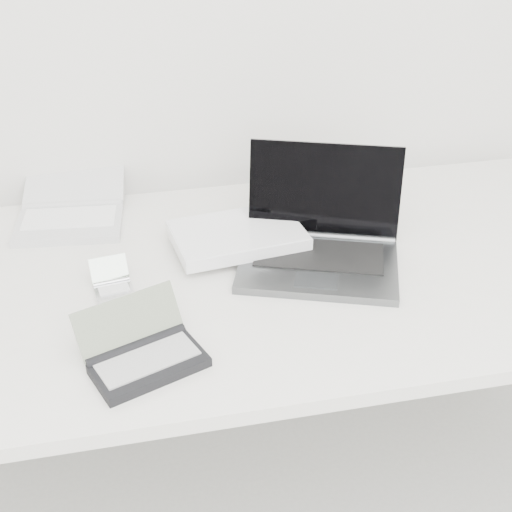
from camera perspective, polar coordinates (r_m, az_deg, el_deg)
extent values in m
cube|color=white|center=(1.49, 0.80, -1.51)|extent=(1.60, 0.80, 0.03)
cylinder|color=silver|center=(2.22, 17.90, -2.14)|extent=(0.04, 0.04, 0.70)
cube|color=#535658|center=(1.48, 4.99, -0.85)|extent=(0.38, 0.32, 0.02)
cube|color=black|center=(1.50, 5.08, 0.11)|extent=(0.29, 0.21, 0.00)
cube|color=black|center=(1.54, 5.49, 5.26)|extent=(0.32, 0.15, 0.20)
cylinder|color=#535658|center=(1.57, 5.26, 1.60)|extent=(0.31, 0.13, 0.02)
cube|color=#3C3F41|center=(1.42, 4.84, -1.95)|extent=(0.10, 0.08, 0.00)
cube|color=white|center=(1.54, -1.49, 1.66)|extent=(0.30, 0.22, 0.03)
cube|color=white|center=(1.53, -1.50, 2.14)|extent=(0.29, 0.21, 0.00)
cube|color=silver|center=(1.68, -14.71, 2.44)|extent=(0.25, 0.18, 0.02)
cube|color=white|center=(1.69, -14.69, 3.00)|extent=(0.22, 0.12, 0.00)
cube|color=silver|center=(1.80, -14.29, 5.70)|extent=(0.25, 0.17, 0.05)
cylinder|color=silver|center=(1.75, -14.45, 3.98)|extent=(0.23, 0.04, 0.02)
cube|color=silver|center=(1.43, -11.26, -2.84)|extent=(0.08, 0.07, 0.01)
cube|color=silver|center=(1.43, -11.29, -2.62)|extent=(0.06, 0.04, 0.00)
cube|color=#909D90|center=(1.45, -11.69, -1.02)|extent=(0.08, 0.04, 0.05)
cylinder|color=silver|center=(1.45, -11.49, -2.07)|extent=(0.07, 0.02, 0.01)
cube|color=black|center=(1.24, -8.52, -8.69)|extent=(0.21, 0.16, 0.02)
cube|color=gray|center=(1.24, -8.65, -8.20)|extent=(0.18, 0.13, 0.00)
cube|color=slate|center=(1.27, -10.18, -5.15)|extent=(0.19, 0.12, 0.08)
cylinder|color=black|center=(1.27, -9.53, -7.12)|extent=(0.18, 0.08, 0.02)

